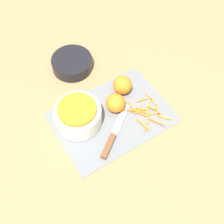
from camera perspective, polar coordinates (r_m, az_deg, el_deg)
name	(u,v)px	position (r m, az deg, el deg)	size (l,w,h in m)	color
ground_plane	(112,117)	(1.14, 0.00, -0.97)	(4.00, 4.00, 0.00)	#9E754C
cutting_board	(112,117)	(1.14, 0.00, -0.89)	(0.42, 0.30, 0.01)	slate
bowl_speckled	(78,115)	(1.10, -6.24, -0.58)	(0.17, 0.17, 0.09)	silver
bowl_dark	(72,63)	(1.28, -7.31, 8.81)	(0.16, 0.16, 0.05)	black
knife	(111,140)	(1.08, -0.11, -5.08)	(0.20, 0.16, 0.02)	brown
orange_left	(116,103)	(1.13, 0.66, 1.66)	(0.07, 0.07, 0.07)	orange
orange_right	(122,85)	(1.17, 1.92, 4.95)	(0.07, 0.07, 0.07)	orange
peel_pile	(146,112)	(1.15, 6.16, 0.03)	(0.14, 0.16, 0.01)	orange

